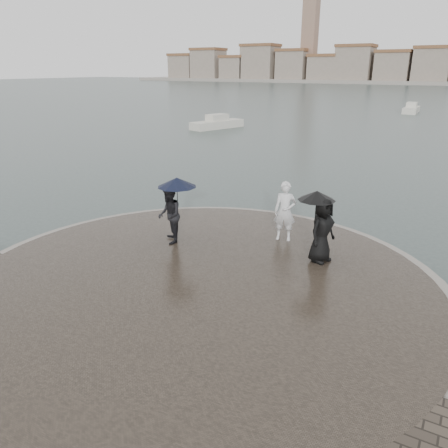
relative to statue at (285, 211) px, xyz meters
The scene contains 7 objects.
ground 7.29m from the statue, 96.36° to the right, with size 400.00×400.00×0.00m, color #2B3835.
kerb_ring 3.88m from the statue, 102.34° to the right, with size 12.50×12.50×0.32m, color gray.
quay_tip 3.88m from the statue, 102.34° to the right, with size 11.90×11.90×0.36m, color #2D261E.
statue is the anchor object (origin of this frame).
visitor_left 3.45m from the statue, 145.90° to the right, with size 1.36×1.22×2.04m.
visitor_right 1.74m from the statue, 33.69° to the right, with size 1.17×1.12×1.95m.
boats 37.89m from the statue, 105.45° to the left, with size 15.98×30.83×1.50m.
Camera 1 is at (5.56, -4.74, 5.42)m, focal length 35.00 mm.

